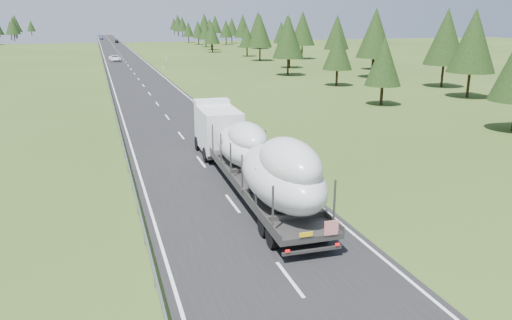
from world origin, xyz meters
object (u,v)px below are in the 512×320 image
object	(u,v)px
highway_sign	(166,60)
distant_van	(115,58)
distant_car_blue	(101,38)
distant_car_dark	(117,41)
boat_truck	(253,153)

from	to	relation	value
highway_sign	distant_van	xyz separation A→B (m)	(-9.50, 21.73, -1.05)
distant_van	distant_car_blue	distance (m)	132.49
highway_sign	distant_car_blue	xyz separation A→B (m)	(-10.43, 154.22, -1.08)
highway_sign	distant_car_dark	bearing A→B (deg)	92.43
distant_car_blue	boat_truck	bearing A→B (deg)	-85.59
distant_van	distant_car_dark	size ratio (longest dim) A/B	1.40
distant_van	distant_car_dark	world-z (taller)	distant_van
highway_sign	distant_car_dark	distance (m)	115.88
highway_sign	distant_car_blue	size ratio (longest dim) A/B	0.59
boat_truck	distant_car_blue	world-z (taller)	boat_truck
highway_sign	distant_car_dark	size ratio (longest dim) A/B	0.67
distant_car_blue	distant_car_dark	bearing A→B (deg)	-78.65
highway_sign	distant_car_blue	bearing A→B (deg)	93.87
boat_truck	distant_van	xyz separation A→B (m)	(-4.00, 100.28, -1.72)
highway_sign	distant_car_dark	xyz separation A→B (m)	(-4.92, 115.77, -1.15)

